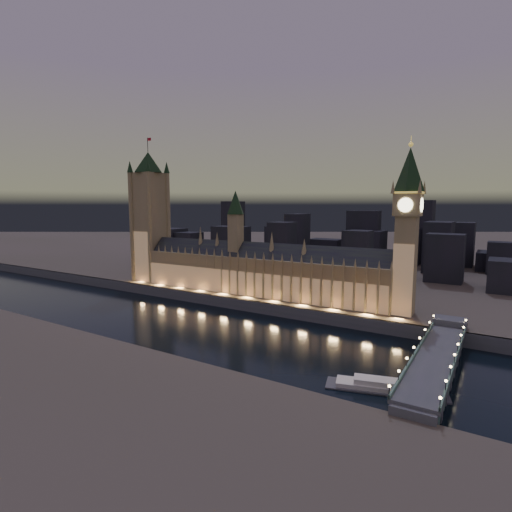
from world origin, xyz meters
The scene contains 9 objects.
ground_plane centered at (0.00, 0.00, 0.00)m, with size 2000.00×2000.00×0.00m, color black.
north_bank centered at (0.00, 520.00, 4.00)m, with size 2000.00×960.00×8.00m, color #4A4736.
embankment_wall centered at (0.00, 41.00, 4.00)m, with size 2000.00×2.50×8.00m, color #464D4E.
palace_of_westminster centered at (1.34, 61.74, 26.37)m, with size 202.00×24.41×78.00m.
victoria_tower centered at (-110.00, 61.93, 70.07)m, with size 31.68×31.68×124.94m.
elizabeth_tower centered at (108.00, 61.92, 67.90)m, with size 18.00×18.00×107.48m.
westminster_bridge centered at (136.24, -3.46, 6.00)m, with size 16.65×113.00×15.90m.
river_boat centered at (120.93, -32.01, 1.56)m, with size 49.22×23.56×4.50m.
city_backdrop centered at (31.21, 246.56, 30.86)m, with size 464.77×215.63×72.45m.
Camera 1 is at (156.93, -191.25, 75.15)m, focal length 28.00 mm.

